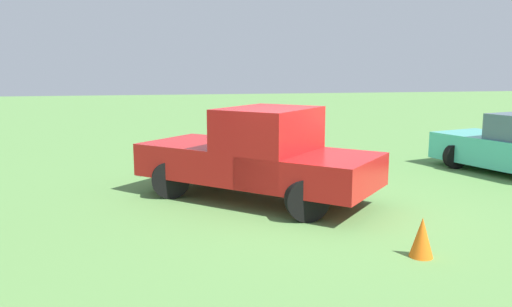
% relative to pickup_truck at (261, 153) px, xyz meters
% --- Properties ---
extents(ground_plane, '(80.00, 80.00, 0.00)m').
position_rel_pickup_truck_xyz_m(ground_plane, '(-0.53, 0.50, -0.92)').
color(ground_plane, '#5B8C47').
extents(pickup_truck, '(4.64, 4.52, 1.79)m').
position_rel_pickup_truck_xyz_m(pickup_truck, '(0.00, 0.00, 0.00)').
color(pickup_truck, black).
rests_on(pickup_truck, ground_plane).
extents(traffic_cone, '(0.32, 0.32, 0.55)m').
position_rel_pickup_truck_xyz_m(traffic_cone, '(-1.47, 3.37, -0.64)').
color(traffic_cone, orange).
rests_on(traffic_cone, ground_plane).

